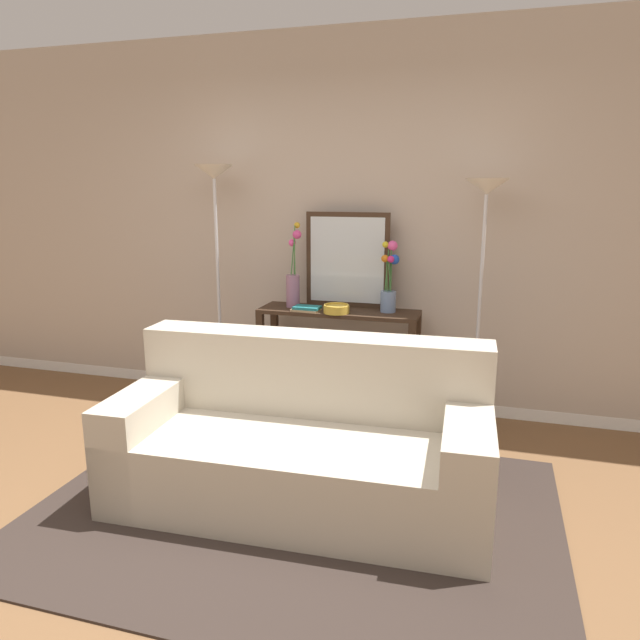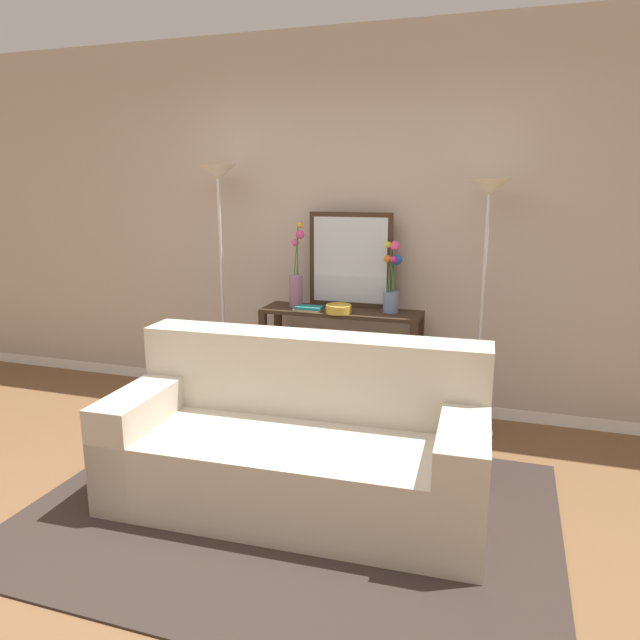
{
  "view_description": "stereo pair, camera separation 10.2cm",
  "coord_description": "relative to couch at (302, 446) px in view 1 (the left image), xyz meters",
  "views": [
    {
      "loc": [
        1.23,
        -2.12,
        1.7
      ],
      "look_at": [
        0.23,
        1.27,
        0.88
      ],
      "focal_mm": 32.86,
      "sensor_mm": 36.0,
      "label": 1
    },
    {
      "loc": [
        1.33,
        -2.09,
        1.7
      ],
      "look_at": [
        0.23,
        1.27,
        0.88
      ],
      "focal_mm": 32.86,
      "sensor_mm": 36.0,
      "label": 2
    }
  ],
  "objects": [
    {
      "name": "ground_plane",
      "position": [
        -0.3,
        -0.67,
        -0.32
      ],
      "size": [
        16.0,
        16.0,
        0.02
      ],
      "primitive_type": "cube",
      "color": "brown"
    },
    {
      "name": "console_table",
      "position": [
        -0.13,
        1.25,
        0.23
      ],
      "size": [
        1.17,
        0.35,
        0.81
      ],
      "color": "#382619",
      "rests_on": "ground"
    },
    {
      "name": "book_row_under_console",
      "position": [
        -0.46,
        1.25,
        -0.26
      ],
      "size": [
        0.28,
        0.18,
        0.13
      ],
      "color": "#B77F33",
      "rests_on": "ground"
    },
    {
      "name": "area_rug",
      "position": [
        0.0,
        -0.16,
        -0.31
      ],
      "size": [
        2.72,
        1.96,
        0.01
      ],
      "color": "#332823",
      "rests_on": "ground"
    },
    {
      "name": "couch",
      "position": [
        0.0,
        0.0,
        0.0
      ],
      "size": [
        2.01,
        0.95,
        0.88
      ],
      "color": "#BCB29E",
      "rests_on": "ground"
    },
    {
      "name": "book_stack",
      "position": [
        -0.34,
        1.15,
        0.51
      ],
      "size": [
        0.21,
        0.14,
        0.04
      ],
      "color": "tan",
      "rests_on": "console_table"
    },
    {
      "name": "wall_mirror",
      "position": [
        -0.1,
        1.39,
        0.84
      ],
      "size": [
        0.63,
        0.02,
        0.7
      ],
      "color": "#382619",
      "rests_on": "console_table"
    },
    {
      "name": "back_wall",
      "position": [
        -0.3,
        1.59,
        1.08
      ],
      "size": [
        12.0,
        0.15,
        2.8
      ],
      "color": "white",
      "rests_on": "ground"
    },
    {
      "name": "vase_tall_flowers",
      "position": [
        -0.48,
        1.27,
        0.69
      ],
      "size": [
        0.12,
        0.11,
        0.63
      ],
      "color": "gray",
      "rests_on": "console_table"
    },
    {
      "name": "floor_lamp_right",
      "position": [
        0.86,
        1.19,
        1.05
      ],
      "size": [
        0.28,
        0.28,
        1.74
      ],
      "color": "silver",
      "rests_on": "ground"
    },
    {
      "name": "floor_lamp_left",
      "position": [
        -1.06,
        1.19,
        1.13
      ],
      "size": [
        0.28,
        0.28,
        1.84
      ],
      "color": "silver",
      "rests_on": "ground"
    },
    {
      "name": "vase_short_flowers",
      "position": [
        0.23,
        1.29,
        0.7
      ],
      "size": [
        0.13,
        0.13,
        0.51
      ],
      "color": "#6B84AD",
      "rests_on": "console_table"
    },
    {
      "name": "fruit_bowl",
      "position": [
        -0.12,
        1.15,
        0.52
      ],
      "size": [
        0.19,
        0.19,
        0.06
      ],
      "color": "gold",
      "rests_on": "console_table"
    }
  ]
}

